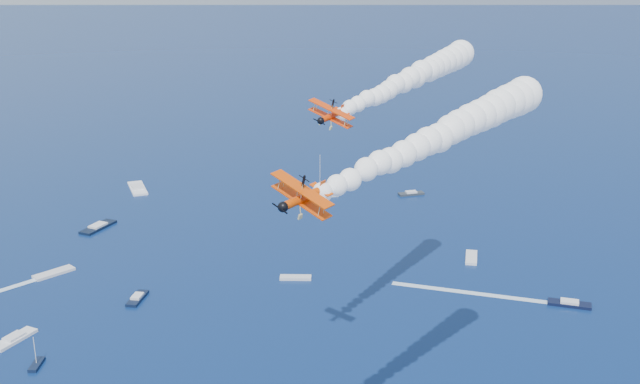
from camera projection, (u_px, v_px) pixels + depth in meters
biplane_lead at (332, 116)px, 123.99m from camera, size 9.29×10.77×7.42m
biplane_trail at (303, 198)px, 85.60m from camera, size 8.61×10.25×7.58m
smoke_trail_lead at (409, 79)px, 144.34m from camera, size 53.80×33.42×9.55m
smoke_trail_trail at (439, 136)px, 103.76m from camera, size 53.20×20.87×9.55m
spectator_boats at (82, 270)px, 205.99m from camera, size 215.15×180.93×0.70m
boat_wakes at (126, 299)px, 190.60m from camera, size 129.20×113.61×0.04m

